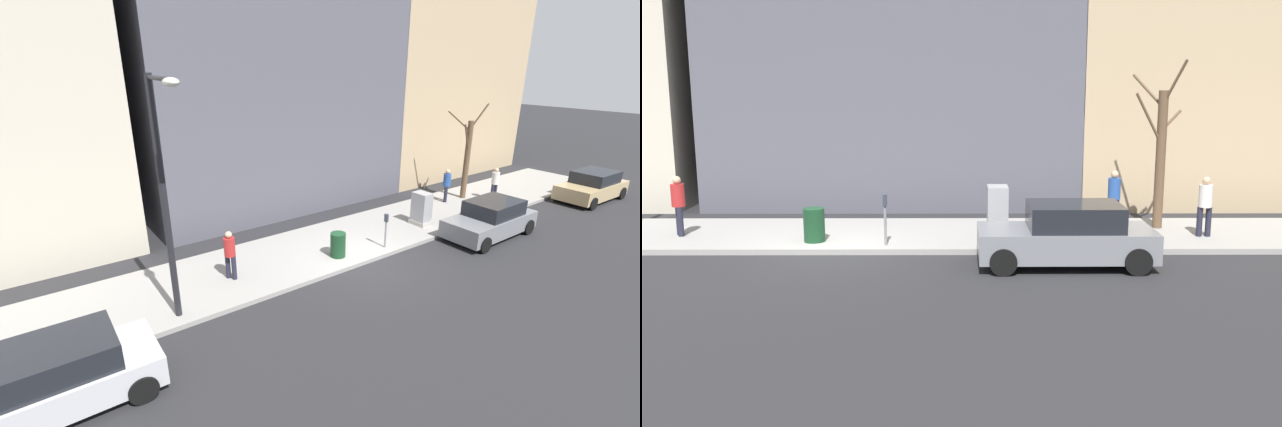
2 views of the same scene
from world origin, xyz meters
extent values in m
plane|color=#232326|center=(0.00, 0.00, 0.00)|extent=(120.00, 120.00, 0.00)
cube|color=gray|center=(2.00, 0.00, 0.07)|extent=(4.00, 36.00, 0.15)
cube|color=slate|center=(-1.03, -5.90, 0.57)|extent=(1.83, 4.21, 0.70)
cube|color=black|center=(-1.03, -6.10, 1.22)|extent=(1.61, 2.21, 0.60)
cylinder|color=black|center=(-1.89, -4.36, 0.32)|extent=(0.22, 0.64, 0.64)
cylinder|color=black|center=(-0.19, -4.35, 0.32)|extent=(0.22, 0.64, 0.64)
cylinder|color=black|center=(-1.87, -7.46, 0.32)|extent=(0.22, 0.64, 0.64)
cylinder|color=black|center=(-0.17, -7.45, 0.32)|extent=(0.22, 0.64, 0.64)
cylinder|color=slate|center=(0.45, -1.42, 0.68)|extent=(0.07, 0.07, 1.05)
cube|color=#2D333D|center=(0.45, -1.42, 1.35)|extent=(0.14, 0.10, 0.30)
cube|color=#A8A399|center=(1.30, -4.39, 0.24)|extent=(0.83, 0.61, 0.18)
cube|color=#939399|center=(1.30, -4.39, 0.96)|extent=(0.75, 0.55, 1.25)
cylinder|color=brown|center=(2.60, -9.12, 2.12)|extent=(0.28, 0.28, 3.95)
cylinder|color=brown|center=(2.46, -8.70, 3.30)|extent=(0.34, 0.90, 1.50)
cylinder|color=brown|center=(3.07, -8.80, 4.06)|extent=(0.95, 0.76, 1.01)
cylinder|color=brown|center=(2.32, -9.33, 4.33)|extent=(0.62, 0.52, 1.27)
cylinder|color=brown|center=(2.99, -9.45, 3.20)|extent=(0.74, 0.81, 0.68)
cylinder|color=#14381E|center=(0.90, 0.52, 0.60)|extent=(0.56, 0.56, 0.90)
cylinder|color=#1E1E2D|center=(1.47, -10.20, 0.56)|extent=(0.16, 0.16, 0.82)
cylinder|color=#1E1E2D|center=(1.47, -9.96, 0.56)|extent=(0.16, 0.16, 0.82)
cylinder|color=silver|center=(1.47, -10.08, 1.28)|extent=(0.36, 0.36, 0.62)
sphere|color=tan|center=(1.47, -10.08, 1.70)|extent=(0.22, 0.22, 0.22)
cylinder|color=#1E1E2D|center=(2.65, -7.76, 0.56)|extent=(0.16, 0.16, 0.82)
cylinder|color=#1E1E2D|center=(2.79, -7.95, 0.56)|extent=(0.16, 0.16, 0.82)
cylinder|color=#23478C|center=(2.72, -7.85, 1.28)|extent=(0.36, 0.36, 0.62)
sphere|color=tan|center=(2.72, -7.85, 1.70)|extent=(0.22, 0.22, 0.22)
cylinder|color=#1E1E2D|center=(1.74, 4.44, 0.56)|extent=(0.16, 0.16, 0.82)
cylinder|color=#1E1E2D|center=(1.54, 4.32, 0.56)|extent=(0.16, 0.16, 0.82)
cylinder|color=#A52323|center=(1.64, 4.38, 1.28)|extent=(0.36, 0.36, 0.62)
sphere|color=tan|center=(1.64, 4.38, 1.70)|extent=(0.22, 0.22, 0.22)
camera|label=1|loc=(-10.18, 9.41, 6.94)|focal=24.00mm
camera|label=2|loc=(-17.66, -3.33, 4.56)|focal=40.00mm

